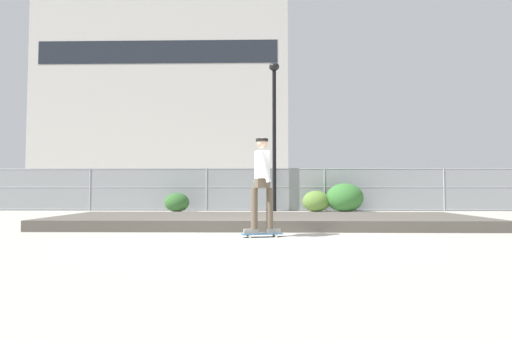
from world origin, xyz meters
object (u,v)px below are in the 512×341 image
skateboard (262,234)px  shrub_left (177,202)px  skater (262,178)px  shrub_right (345,198)px  parked_car_mid (312,191)px  parked_car_far (417,191)px  shrub_center (316,201)px  parked_car_near (177,191)px  street_lamp (274,117)px

skateboard → shrub_left: size_ratio=0.82×
skater → shrub_right: bearing=69.2°
parked_car_mid → parked_car_far: size_ratio=0.99×
skater → parked_car_far: bearing=58.5°
parked_car_mid → shrub_right: 3.78m
skater → skateboard: bearing=-18.4°
shrub_right → shrub_center: bearing=174.9°
skater → parked_car_mid: skater is taller
skater → parked_car_mid: 12.68m
skater → parked_car_near: (-4.40, 12.61, -0.30)m
parked_car_mid → street_lamp: bearing=-121.7°
skater → street_lamp: street_lamp is taller
parked_car_mid → shrub_left: size_ratio=4.36×
parked_car_far → shrub_right: bearing=-138.9°
skater → street_lamp: size_ratio=0.29×
parked_car_near → parked_car_far: size_ratio=1.00×
shrub_center → skater: bearing=-103.7°
skateboard → shrub_right: bearing=69.2°
skateboard → skater: bearing=161.6°
parked_car_near → parked_car_mid: (6.82, -0.16, 0.00)m
skater → parked_car_near: size_ratio=0.42×
skateboard → parked_car_mid: bearing=79.0°
skateboard → shrub_center: size_ratio=0.73×
skater → shrub_left: 9.38m
skater → street_lamp: 9.72m
parked_car_far → shrub_left: (-11.28, -3.97, -0.45)m
skater → street_lamp: (0.46, 9.28, 2.86)m
skateboard → parked_car_mid: size_ratio=0.19×
skateboard → parked_car_mid: (2.42, 12.44, 0.78)m
shrub_center → shrub_right: shrub_right is taller
skater → parked_car_near: 13.36m
skateboard → shrub_right: (3.33, 8.79, 0.53)m
parked_car_far → shrub_left: parked_car_far is taller
shrub_left → shrub_right: bearing=1.1°
shrub_center → parked_car_mid: bearing=86.0°
street_lamp → parked_car_near: bearing=145.6°
parked_car_mid → shrub_center: parked_car_mid is taller
parked_car_far → shrub_right: (-4.40, -3.84, -0.25)m
skater → street_lamp: bearing=87.1°
street_lamp → shrub_right: size_ratio=4.19×
street_lamp → parked_car_mid: 4.89m
skateboard → shrub_right: shrub_right is taller
skater → parked_car_far: skater is taller
parked_car_near → shrub_center: bearing=-29.5°
skater → parked_car_far: (7.73, 12.62, -0.30)m
parked_car_near → parked_car_far: (12.13, 0.01, 0.00)m
parked_car_near → skateboard: bearing=-70.8°
shrub_left → shrub_right: 6.89m
parked_car_far → street_lamp: bearing=-155.3°
street_lamp → shrub_left: 5.43m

